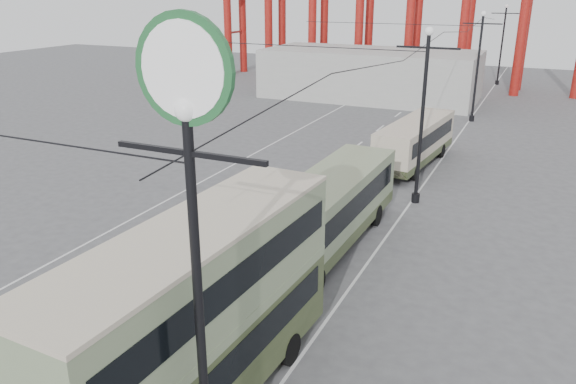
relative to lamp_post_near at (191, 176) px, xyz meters
The scene contains 11 objects.
ground 10.11m from the lamp_post_near, 151.82° to the left, with size 160.00×160.00×0.00m, color #4F4F52.
road_markings 24.87m from the lamp_post_near, 105.88° to the left, with size 12.52×120.00×0.01m.
lamp_post_near is the anchor object (origin of this frame).
lamp_post_mid 21.24m from the lamp_post_near, 90.00° to the left, with size 3.20×0.44×9.32m.
lamp_post_far 43.12m from the lamp_post_near, 90.00° to the left, with size 3.20×0.44×9.32m.
lamp_post_distant 65.08m from the lamp_post_near, 90.00° to the left, with size 3.20×0.44×9.32m.
fairground_shed 51.61m from the lamp_post_near, 103.06° to the left, with size 22.00×10.00×5.00m, color #B1B0AB.
double_decker_bus 5.59m from the lamp_post_near, 125.25° to the left, with size 3.08×10.47×5.57m.
single_decker_green 14.92m from the lamp_post_near, 99.84° to the left, with size 2.92×11.79×3.32m.
single_decker_cream 28.55m from the lamp_post_near, 93.45° to the left, with size 3.37×9.75×2.97m.
pedestrian 14.80m from the lamp_post_near, 100.78° to the left, with size 0.72×0.47×1.97m, color black.
Camera 1 is at (11.37, -11.16, 11.13)m, focal length 35.00 mm.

